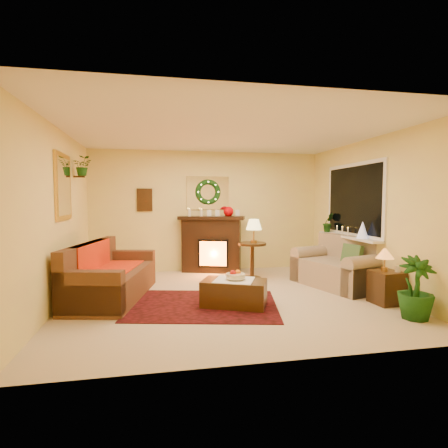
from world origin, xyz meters
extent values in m
plane|color=beige|center=(0.00, 0.00, 0.00)|extent=(5.00, 5.00, 0.00)
plane|color=white|center=(0.00, 0.00, 2.60)|extent=(5.00, 5.00, 0.00)
plane|color=#EFD88C|center=(0.00, 2.25, 1.30)|extent=(5.00, 5.00, 0.00)
plane|color=#EFD88C|center=(0.00, -2.25, 1.30)|extent=(5.00, 5.00, 0.00)
plane|color=#EFD88C|center=(-2.50, 0.00, 1.30)|extent=(4.50, 4.50, 0.00)
plane|color=#EFD88C|center=(2.50, 0.00, 1.30)|extent=(4.50, 4.50, 0.00)
cube|color=#460B09|center=(-0.43, -0.33, 0.01)|extent=(2.41, 2.00, 0.01)
cube|color=brown|center=(-1.79, 0.33, 0.43)|extent=(1.30, 2.19, 0.88)
cube|color=red|center=(-1.85, 0.49, 0.46)|extent=(0.78, 1.26, 0.02)
cube|color=black|center=(0.05, 2.04, 0.55)|extent=(1.30, 0.75, 1.13)
sphere|color=#D60004|center=(0.41, 1.99, 1.30)|extent=(0.21, 0.21, 0.21)
cylinder|color=white|center=(-0.42, 2.06, 1.26)|extent=(0.06, 0.06, 0.19)
cylinder|color=white|center=(-0.17, 2.05, 1.26)|extent=(0.06, 0.06, 0.18)
cube|color=white|center=(0.00, 2.23, 1.70)|extent=(0.92, 0.02, 0.72)
torus|color=#194719|center=(0.00, 2.19, 1.72)|extent=(0.55, 0.11, 0.55)
cube|color=#381E11|center=(-1.35, 2.23, 1.55)|extent=(0.32, 0.03, 0.48)
cube|color=gold|center=(-2.48, 0.30, 1.75)|extent=(0.03, 0.84, 1.00)
imported|color=#194719|center=(-2.34, 1.05, 1.97)|extent=(0.33, 0.28, 0.36)
cube|color=tan|center=(2.06, 0.35, 0.42)|extent=(1.30, 1.73, 0.89)
cube|color=white|center=(2.48, 0.55, 1.55)|extent=(0.03, 1.86, 1.36)
cube|color=black|center=(2.47, 0.55, 1.55)|extent=(0.02, 1.70, 1.22)
cube|color=white|center=(2.38, 0.55, 0.87)|extent=(0.22, 1.86, 0.04)
cone|color=white|center=(2.37, 0.07, 1.04)|extent=(0.19, 0.19, 0.29)
imported|color=#124011|center=(2.36, 1.28, 1.08)|extent=(0.28, 0.22, 0.51)
cylinder|color=#3A1811|center=(0.73, 1.21, 0.33)|extent=(0.59, 0.59, 0.71)
cone|color=#FFEB8A|center=(0.76, 1.21, 0.88)|extent=(0.31, 0.31, 0.47)
cube|color=#3A2816|center=(2.26, -0.76, 0.27)|extent=(0.43, 0.43, 0.49)
cone|color=#FF8445|center=(2.24, -0.73, 0.74)|extent=(0.26, 0.26, 0.38)
cube|color=black|center=(0.00, -0.46, 0.21)|extent=(1.04, 0.83, 0.38)
cylinder|color=#F4EDC5|center=(0.02, -0.46, 0.45)|extent=(0.28, 0.28, 0.07)
imported|color=#195423|center=(2.20, -1.43, 0.45)|extent=(1.50, 1.50, 2.46)
camera|label=1|loc=(-1.09, -5.35, 1.56)|focal=28.00mm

